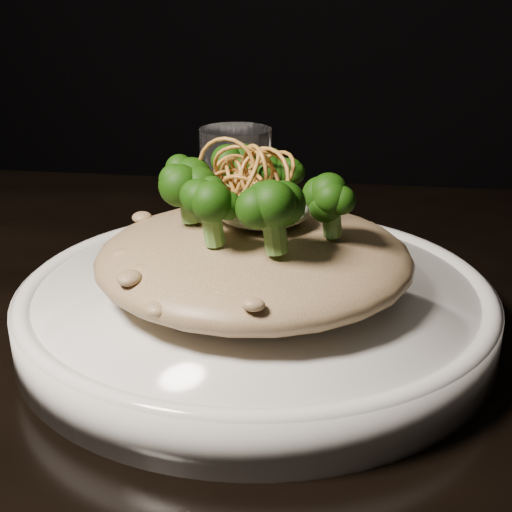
{
  "coord_description": "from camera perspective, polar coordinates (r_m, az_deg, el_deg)",
  "views": [
    {
      "loc": [
        0.07,
        -0.42,
        0.98
      ],
      "look_at": [
        0.0,
        0.02,
        0.81
      ],
      "focal_mm": 50.0,
      "sensor_mm": 36.0,
      "label": 1
    }
  ],
  "objects": [
    {
      "name": "table",
      "position": [
        0.52,
        -0.76,
        -14.84
      ],
      "size": [
        1.1,
        0.8,
        0.75
      ],
      "color": "black",
      "rests_on": "ground"
    },
    {
      "name": "plate",
      "position": [
        0.49,
        0.0,
        -4.22
      ],
      "size": [
        0.32,
        0.32,
        0.03
      ],
      "primitive_type": "cylinder",
      "color": "silver",
      "rests_on": "table"
    },
    {
      "name": "risotto",
      "position": [
        0.47,
        -0.15,
        -0.1
      ],
      "size": [
        0.21,
        0.21,
        0.05
      ],
      "primitive_type": "ellipsoid",
      "color": "brown",
      "rests_on": "plate"
    },
    {
      "name": "broccoli",
      "position": [
        0.45,
        -0.15,
        5.37
      ],
      "size": [
        0.13,
        0.13,
        0.05
      ],
      "primitive_type": null,
      "color": "black",
      "rests_on": "risotto"
    },
    {
      "name": "cheese",
      "position": [
        0.46,
        0.52,
        3.66
      ],
      "size": [
        0.06,
        0.06,
        0.02
      ],
      "primitive_type": "ellipsoid",
      "color": "white",
      "rests_on": "risotto"
    },
    {
      "name": "shallots",
      "position": [
        0.45,
        -0.62,
        7.07
      ],
      "size": [
        0.06,
        0.06,
        0.04
      ],
      "primitive_type": null,
      "color": "brown",
      "rests_on": "cheese"
    },
    {
      "name": "drinking_glass",
      "position": [
        0.62,
        -1.61,
        5.23
      ],
      "size": [
        0.07,
        0.07,
        0.11
      ],
      "primitive_type": "cylinder",
      "rotation": [
        0.0,
        0.0,
        -0.16
      ],
      "color": "white",
      "rests_on": "table"
    }
  ]
}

